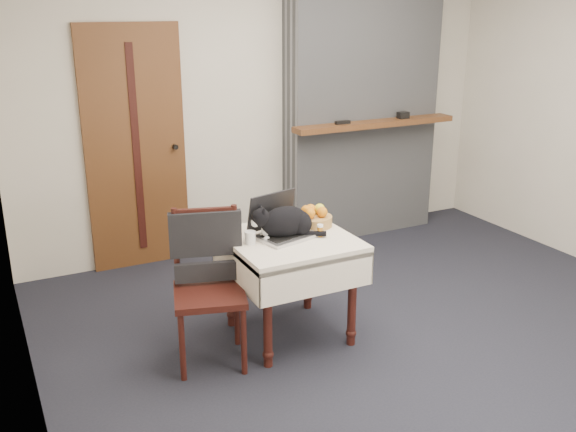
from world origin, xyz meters
name	(u,v)px	position (x,y,z in m)	size (l,w,h in m)	color
ground	(392,331)	(0.00, 0.00, 0.00)	(4.50, 4.50, 0.00)	black
room_shell	(364,62)	(0.00, 0.46, 1.76)	(4.52, 4.01, 2.61)	beige
door	(136,149)	(-1.20, 1.97, 1.00)	(0.82, 0.10, 2.00)	brown
chimney	(362,98)	(0.90, 1.85, 1.30)	(1.62, 0.48, 2.60)	gray
side_table	(290,254)	(-0.64, 0.28, 0.59)	(0.78, 0.78, 0.70)	#33120D
laptop	(280,225)	(-0.68, 0.34, 0.77)	(0.43, 0.40, 0.27)	#B7B7BC
cat	(286,222)	(-0.66, 0.30, 0.80)	(0.47, 0.25, 0.23)	black
cream_jar	(250,238)	(-0.92, 0.29, 0.74)	(0.07, 0.07, 0.08)	silver
pill_bottle	(320,230)	(-0.46, 0.21, 0.74)	(0.04, 0.04, 0.08)	#B16A15
fruit_basket	(314,218)	(-0.39, 0.41, 0.76)	(0.24, 0.24, 0.14)	#AD7F45
desk_clutter	(309,233)	(-0.50, 0.29, 0.70)	(0.13, 0.01, 0.01)	black
chair	(207,265)	(-1.21, 0.29, 0.61)	(0.53, 0.52, 0.96)	#33120D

